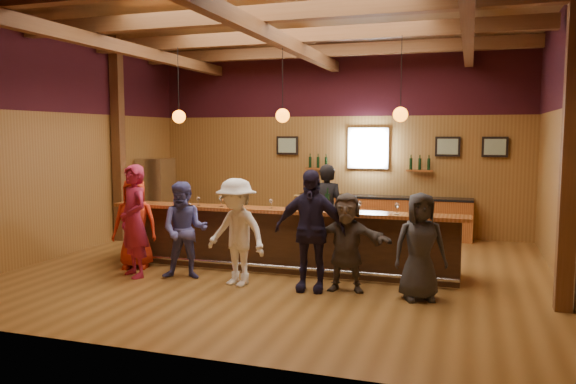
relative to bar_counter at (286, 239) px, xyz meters
name	(u,v)px	position (x,y,z in m)	size (l,w,h in m)	color
room	(284,86)	(-0.02, -0.09, 2.69)	(9.04, 9.00, 4.52)	brown
bar_counter	(286,239)	(0.00, 0.00, 0.00)	(6.30, 1.07, 1.11)	black
back_bar_cabinet	(383,216)	(1.18, 3.57, -0.05)	(4.00, 0.52, 0.95)	brown
window	(368,148)	(0.78, 3.80, 1.53)	(0.95, 0.09, 0.95)	silver
framed_pictures	(406,146)	(1.65, 3.79, 1.58)	(5.35, 0.05, 0.45)	black
wine_shelves	(367,167)	(0.78, 3.73, 1.10)	(3.00, 0.18, 0.30)	brown
pendant_lights	(283,115)	(-0.02, -0.15, 2.19)	(4.24, 0.24, 1.37)	black
stainless_fridge	(156,196)	(-4.12, 2.45, 0.38)	(0.70, 0.70, 1.80)	silver
customer_orange	(135,223)	(-2.57, -0.81, 0.28)	(0.79, 0.51, 1.61)	red
customer_redvest	(134,221)	(-2.23, -1.36, 0.42)	(0.69, 0.45, 1.88)	#9F1C3E
customer_denim	(185,230)	(-1.37, -1.21, 0.28)	(0.78, 0.61, 1.61)	#4C4F99
customer_white	(236,232)	(-0.39, -1.34, 0.33)	(1.10, 0.63, 1.70)	white
customer_navy	(310,230)	(0.79, -1.25, 0.41)	(1.09, 0.45, 1.86)	#1E1A34
customer_brown	(346,242)	(1.32, -1.11, 0.23)	(1.40, 0.45, 1.51)	#4C443D
customer_dark	(420,247)	(2.43, -1.23, 0.26)	(0.76, 0.50, 1.56)	#292A2C
bartender	(327,211)	(0.47, 1.08, 0.39)	(0.66, 0.43, 1.82)	black
ice_bucket	(300,202)	(0.31, -0.21, 0.70)	(0.21, 0.21, 0.23)	brown
bottle_a	(307,202)	(0.46, -0.26, 0.72)	(0.07, 0.07, 0.34)	black
bottle_b	(327,201)	(0.81, -0.26, 0.74)	(0.08, 0.08, 0.38)	black
glass_a	(141,196)	(-2.70, -0.40, 0.73)	(0.09, 0.09, 0.20)	silver
glass_b	(189,198)	(-1.77, -0.28, 0.71)	(0.08, 0.08, 0.17)	silver
glass_c	(198,199)	(-1.54, -0.36, 0.70)	(0.07, 0.07, 0.16)	silver
glass_d	(221,199)	(-1.08, -0.38, 0.73)	(0.09, 0.09, 0.20)	silver
glass_e	(271,202)	(-0.18, -0.31, 0.70)	(0.07, 0.07, 0.16)	silver
glass_f	(324,203)	(0.78, -0.34, 0.71)	(0.08, 0.08, 0.17)	silver
glass_g	(359,204)	(1.37, -0.34, 0.72)	(0.08, 0.08, 0.19)	silver
glass_h	(397,206)	(1.99, -0.41, 0.72)	(0.08, 0.08, 0.19)	silver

